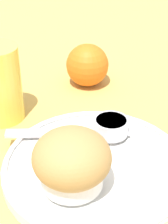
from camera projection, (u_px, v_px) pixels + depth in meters
name	position (u px, v px, depth m)	size (l,w,h in m)	color
ground_plane	(102.00, 166.00, 0.46)	(3.00, 3.00, 0.00)	tan
plate	(95.00, 167.00, 0.44)	(0.22, 0.22, 0.02)	white
muffin	(72.00, 161.00, 0.39)	(0.08, 0.08, 0.06)	silver
cream_ramekin	(111.00, 126.00, 0.48)	(0.04, 0.04, 0.02)	silver
berry_pair	(64.00, 141.00, 0.46)	(0.03, 0.02, 0.02)	#B7192D
butter_knife	(68.00, 132.00, 0.48)	(0.15, 0.09, 0.00)	silver
orange_fruit	(87.00, 65.00, 0.62)	(0.07, 0.07, 0.07)	orange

